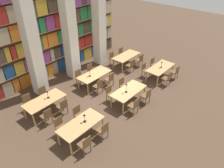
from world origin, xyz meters
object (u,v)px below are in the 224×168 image
object	(u,v)px
chair_23	(122,54)
chair_1	(61,126)
chair_19	(91,71)
chair_20	(131,65)
desk_lamp_4	(90,72)
desk_lamp_2	(162,64)
chair_9	(145,70)
chair_11	(154,64)
chair_13	(28,102)
chair_8	(167,78)
reading_table_1	(129,92)
chair_15	(44,94)
chair_2	(103,130)
reading_table_3	(45,101)
pillar_right	(99,19)
chair_0	(85,144)
chair_7	(123,85)
desk_lamp_0	(84,117)
chair_4	(134,105)
chair_17	(80,77)
desk_lamp_3	(47,93)
chair_14	(63,106)
chair_10	(175,72)
chair_16	(98,86)
chair_21	(113,58)
chair_12	(47,116)
chair_22	(140,60)
pillar_center	(69,28)
chair_6	(146,96)
pillar_left	(31,40)
chair_5	(110,94)
reading_table_2	(160,68)
reading_table_4	(94,75)
reading_table_5	(126,57)
reading_table_0	(81,125)
chair_3	(79,114)
desk_lamp_1	(126,86)

from	to	relation	value
chair_23	chair_1	bearing A→B (deg)	19.01
chair_19	chair_20	bearing A→B (deg)	146.55
desk_lamp_4	desk_lamp_2	bearing A→B (deg)	-35.55
chair_9	desk_lamp_4	world-z (taller)	desk_lamp_4
desk_lamp_4	chair_11	bearing A→B (deg)	-23.06
chair_13	chair_8	bearing A→B (deg)	148.06
reading_table_1	chair_15	xyz separation A→B (m)	(-2.78, 3.24, -0.17)
chair_2	reading_table_3	bearing A→B (deg)	99.95
pillar_right	chair_0	size ratio (longest dim) A/B	6.69
chair_0	chair_7	world-z (taller)	same
desk_lamp_0	chair_4	bearing A→B (deg)	-16.74
chair_4	reading_table_1	bearing A→B (deg)	54.25
chair_0	chair_17	xyz separation A→B (m)	(3.23, 3.87, 0.00)
desk_lamp_3	chair_19	size ratio (longest dim) A/B	0.45
chair_14	desk_lamp_4	distance (m)	2.62
chair_10	chair_15	size ratio (longest dim) A/B	1.00
chair_16	chair_21	xyz separation A→B (m)	(3.02, 1.57, 0.00)
chair_12	desk_lamp_3	bearing A→B (deg)	48.46
chair_22	desk_lamp_0	bearing A→B (deg)	-164.78
chair_14	chair_16	bearing A→B (deg)	-1.84
chair_4	chair_21	size ratio (longest dim) A/B	1.00
pillar_center	chair_2	xyz separation A→B (m)	(-2.64, -4.89, -2.51)
chair_0	chair_6	distance (m)	4.17
pillar_left	chair_16	size ratio (longest dim) A/B	6.69
chair_17	chair_20	world-z (taller)	same
reading_table_1	chair_5	world-z (taller)	chair_5
reading_table_2	reading_table_4	distance (m)	3.95
chair_5	chair_7	xyz separation A→B (m)	(1.05, 0.00, 0.00)
reading_table_2	reading_table_5	bearing A→B (deg)	91.61
chair_10	chair_13	size ratio (longest dim) A/B	1.00
chair_4	reading_table_5	bearing A→B (deg)	41.98
reading_table_1	reading_table_0	bearing A→B (deg)	179.45
pillar_left	reading_table_3	world-z (taller)	pillar_left
chair_0	chair_3	xyz separation A→B (m)	(1.01, 1.48, 0.00)
desk_lamp_1	chair_8	bearing A→B (deg)	-13.90
desk_lamp_4	chair_20	bearing A→B (deg)	-13.10
chair_17	chair_2	bearing A→B (deg)	60.20
chair_16	chair_9	bearing A→B (deg)	-16.47
chair_0	desk_lamp_4	world-z (taller)	desk_lamp_4
desk_lamp_4	chair_22	bearing A→B (deg)	-9.87
chair_0	chair_15	world-z (taller)	same
desk_lamp_3	chair_21	world-z (taller)	desk_lamp_3
chair_10	chair_11	distance (m)	1.48
pillar_right	reading_table_2	bearing A→B (deg)	-78.84
reading_table_1	chair_16	size ratio (longest dim) A/B	2.17
chair_20	chair_11	bearing A→B (deg)	-43.44
chair_15	chair_21	bearing A→B (deg)	-179.80
desk_lamp_1	chair_8	world-z (taller)	desk_lamp_1
chair_11	chair_10	bearing A→B (deg)	90.00
chair_2	reading_table_5	xyz separation A→B (m)	(5.74, 3.23, 0.17)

